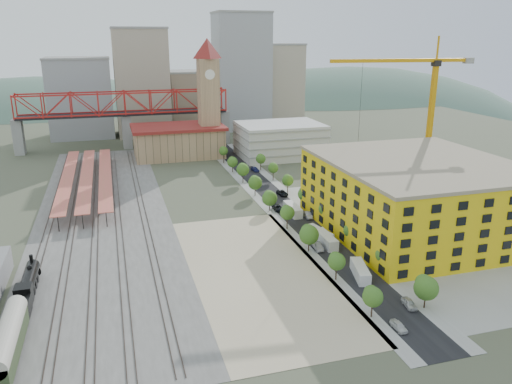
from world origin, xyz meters
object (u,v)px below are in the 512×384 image
object	(u,v)px
coach	(8,340)
clock_tower	(208,87)
locomotive	(27,289)
site_trailer_c	(319,234)
construction_building	(416,196)
tower_crane	(423,99)
car_0	(399,326)
site_trailer_a	(360,271)
site_trailer_b	(326,240)
site_trailer_d	(293,210)

from	to	relation	value
coach	clock_tower	bearing A→B (deg)	65.92
locomotive	site_trailer_c	distance (m)	67.05
construction_building	tower_crane	bearing A→B (deg)	56.26
car_0	clock_tower	bearing A→B (deg)	90.97
locomotive	site_trailer_a	distance (m)	66.74
site_trailer_b	locomotive	bearing A→B (deg)	-172.69
locomotive	site_trailer_a	xyz separation A→B (m)	(66.00, -9.89, -0.88)
site_trailer_b	site_trailer_c	bearing A→B (deg)	90.48
coach	site_trailer_d	distance (m)	83.03
site_trailer_c	site_trailer_b	bearing A→B (deg)	-102.41
locomotive	site_trailer_d	distance (m)	72.84
coach	site_trailer_b	world-z (taller)	coach
coach	site_trailer_b	size ratio (longest dim) A/B	1.97
tower_crane	coach	bearing A→B (deg)	-152.07
site_trailer_b	site_trailer_c	xyz separation A→B (m)	(0.00, 3.88, -0.08)
site_trailer_a	site_trailer_c	distance (m)	21.68
tower_crane	site_trailer_b	bearing A→B (deg)	-145.16
site_trailer_a	site_trailer_d	bearing A→B (deg)	104.50
site_trailer_a	tower_crane	bearing A→B (deg)	61.85
construction_building	coach	world-z (taller)	construction_building
tower_crane	car_0	xyz separation A→B (m)	(-48.64, -69.41, -29.40)
construction_building	coach	distance (m)	96.90
site_trailer_c	site_trailer_d	distance (m)	19.03
tower_crane	site_trailer_c	distance (m)	60.76
site_trailer_a	site_trailer_d	size ratio (longest dim) A/B	0.95
locomotive	site_trailer_c	bearing A→B (deg)	10.12
construction_building	car_0	size ratio (longest dim) A/B	12.69
construction_building	site_trailer_a	distance (m)	33.89
clock_tower	site_trailer_b	xyz separation A→B (m)	(8.00, -102.35, -27.36)
clock_tower	locomotive	size ratio (longest dim) A/B	2.25
construction_building	site_trailer_b	distance (m)	27.33
clock_tower	site_trailer_c	size ratio (longest dim) A/B	5.66
clock_tower	tower_crane	world-z (taller)	clock_tower
site_trailer_c	site_trailer_d	size ratio (longest dim) A/B	0.94
clock_tower	site_trailer_d	size ratio (longest dim) A/B	5.32
locomotive	site_trailer_b	bearing A→B (deg)	6.83
clock_tower	site_trailer_d	world-z (taller)	clock_tower
coach	site_trailer_a	world-z (taller)	coach
tower_crane	construction_building	bearing A→B (deg)	-123.74
locomotive	coach	distance (m)	19.55
site_trailer_d	car_0	distance (m)	60.63
site_trailer_a	coach	bearing A→B (deg)	-157.20
tower_crane	site_trailer_d	world-z (taller)	tower_crane
site_trailer_b	site_trailer_d	distance (m)	22.91
site_trailer_b	coach	bearing A→B (deg)	-156.96
coach	site_trailer_c	distance (m)	73.07
locomotive	tower_crane	bearing A→B (deg)	19.56
clock_tower	car_0	xyz separation A→B (m)	(5.00, -139.99, -28.02)
coach	car_0	distance (m)	63.87
site_trailer_d	car_0	size ratio (longest dim) A/B	2.45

